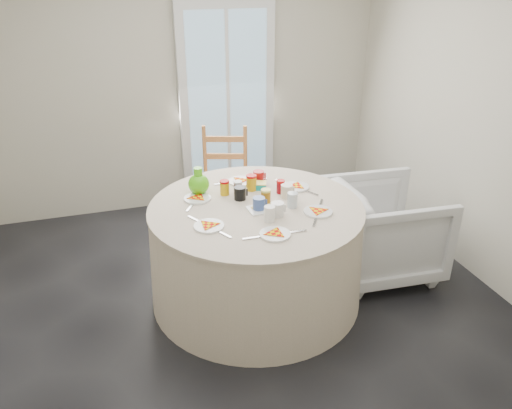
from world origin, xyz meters
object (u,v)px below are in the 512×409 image
object	(u,v)px
table	(256,254)
wooden_chair	(225,187)
armchair	(383,230)
green_pitcher	(199,184)

from	to	relation	value
table	wooden_chair	bearing A→B (deg)	88.38
wooden_chair	armchair	xyz separation A→B (m)	(1.08, -1.09, -0.08)
table	green_pitcher	bearing A→B (deg)	136.69
wooden_chair	green_pitcher	bearing A→B (deg)	-98.54
table	green_pitcher	distance (m)	0.70
armchair	green_pitcher	size ratio (longest dim) A/B	4.15
table	green_pitcher	size ratio (longest dim) A/B	7.81
wooden_chair	table	bearing A→B (deg)	-73.69
armchair	green_pitcher	bearing A→B (deg)	81.59
wooden_chair	green_pitcher	distance (m)	0.96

